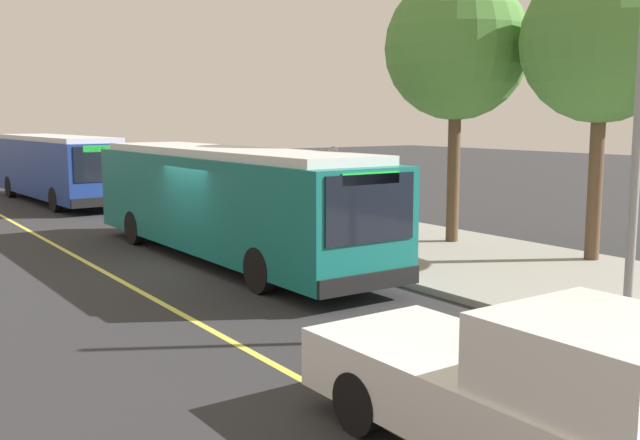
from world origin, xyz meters
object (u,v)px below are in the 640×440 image
transit_bus_main (226,199)px  transit_bus_second (57,166)px  pickup_truck (539,397)px  pedestrian_commuter (336,210)px  waiting_bench (326,215)px  route_sign_post (333,183)px

transit_bus_main → transit_bus_second: (-16.21, -0.17, -0.00)m
transit_bus_second → pickup_truck: size_ratio=2.10×
pickup_truck → pedestrian_commuter: pickup_truck is taller
pedestrian_commuter → waiting_bench: bearing=152.0°
waiting_bench → pedestrian_commuter: 2.43m
transit_bus_second → pedestrian_commuter: (16.42, 3.56, -0.50)m
route_sign_post → pedestrian_commuter: 1.15m
transit_bus_second → route_sign_post: 17.28m
pickup_truck → pedestrian_commuter: (-12.14, 6.06, 0.26)m
transit_bus_main → route_sign_post: bearing=74.4°
pickup_truck → waiting_bench: pickup_truck is taller
transit_bus_main → waiting_bench: size_ratio=7.62×
pickup_truck → waiting_bench: 15.96m
pickup_truck → route_sign_post: bearing=154.4°
transit_bus_main → pickup_truck: size_ratio=2.24×
transit_bus_main → pedestrian_commuter: transit_bus_main is taller
waiting_bench → route_sign_post: 3.42m
transit_bus_main → pedestrian_commuter: (0.21, 3.38, -0.50)m
route_sign_post → waiting_bench: bearing=148.7°
pickup_truck → transit_bus_second: bearing=175.0°
transit_bus_second → pedestrian_commuter: bearing=12.2°
pedestrian_commuter → pickup_truck: bearing=-26.5°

